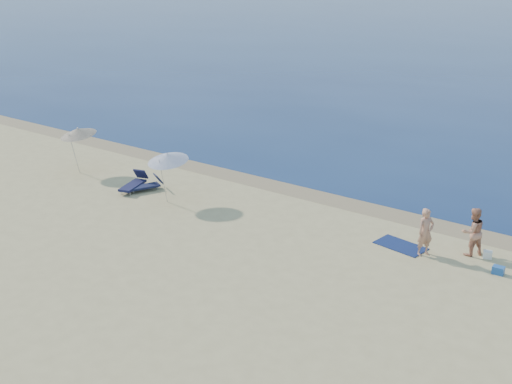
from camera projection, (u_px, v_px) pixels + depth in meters
wet_sand_strip at (365, 207)px, 28.23m from camera, size 240.00×1.60×0.00m
person_left at (425, 232)px, 23.54m from camera, size 0.73×0.80×1.83m
person_right at (473, 232)px, 23.54m from camera, size 1.11×1.15×1.86m
beach_towel at (401, 246)px, 24.54m from camera, size 2.03×1.34×0.03m
white_bag at (488, 254)px, 23.56m from camera, size 0.38×0.35×0.27m
blue_cooler at (498, 270)px, 22.40m from camera, size 0.41×0.30×0.28m
umbrella_near at (168, 158)px, 28.21m from camera, size 2.02×2.04×2.40m
umbrella_far at (78, 132)px, 32.04m from camera, size 2.30×2.32×2.44m
lounger_left at (134, 183)px, 30.22m from camera, size 1.08×1.94×0.81m
lounger_right at (147, 185)px, 30.10m from camera, size 1.18×1.69×0.71m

